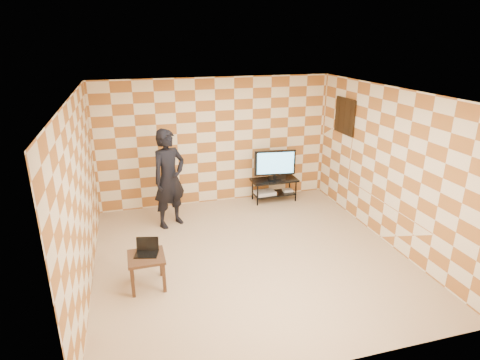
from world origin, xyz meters
name	(u,v)px	position (x,y,z in m)	size (l,w,h in m)	color
floor	(250,256)	(0.00, 0.00, 0.00)	(5.00, 5.00, 0.00)	tan
wall_back	(216,142)	(0.00, 2.50, 1.35)	(5.00, 0.02, 2.70)	beige
wall_front	(324,263)	(0.00, -2.50, 1.35)	(5.00, 0.02, 2.70)	beige
wall_left	(81,197)	(-2.50, 0.00, 1.35)	(0.02, 5.00, 2.70)	beige
wall_right	(389,167)	(2.50, 0.00, 1.35)	(0.02, 5.00, 2.70)	beige
ceiling	(251,93)	(0.00, 0.00, 2.70)	(5.00, 5.00, 0.02)	white
wall_art	(345,116)	(2.47, 1.55, 1.95)	(0.04, 0.72, 0.72)	black
tv_stand	(274,185)	(1.23, 2.17, 0.37)	(1.01, 0.46, 0.50)	black
tv	(275,164)	(1.23, 2.16, 0.86)	(0.90, 0.20, 0.66)	black
dvd_player	(265,193)	(1.01, 2.15, 0.21)	(0.43, 0.31, 0.07)	silver
game_console	(288,190)	(1.56, 2.18, 0.20)	(0.21, 0.16, 0.05)	silver
side_table	(146,261)	(-1.69, -0.40, 0.41)	(0.53, 0.53, 0.50)	#321E14
laptop	(147,250)	(-1.67, -0.32, 0.55)	(0.38, 0.33, 0.22)	black
person	(169,179)	(-1.12, 1.56, 0.95)	(0.69, 0.45, 1.90)	black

